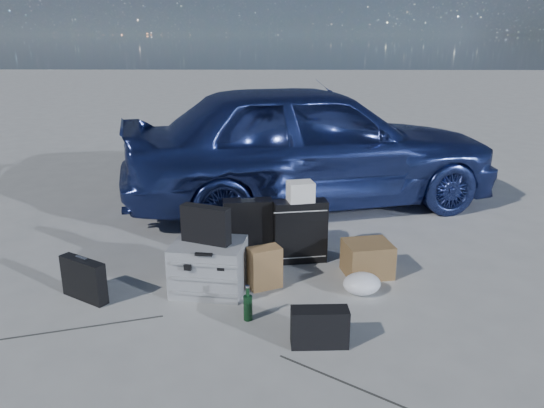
{
  "coord_description": "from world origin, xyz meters",
  "views": [
    {
      "loc": [
        0.25,
        -3.82,
        2.06
      ],
      "look_at": [
        0.16,
        0.85,
        0.57
      ],
      "focal_mm": 35.0,
      "sensor_mm": 36.0,
      "label": 1
    }
  ],
  "objects_px": {
    "pelican_case": "(209,267)",
    "suitcase_right": "(300,231)",
    "briefcase": "(84,279)",
    "cardboard_box": "(367,259)",
    "car": "(310,144)",
    "duffel_bag": "(288,232)",
    "green_bottle": "(248,304)",
    "suitcase_left": "(248,230)"
  },
  "relations": [
    {
      "from": "pelican_case",
      "to": "suitcase_right",
      "type": "height_order",
      "value": "suitcase_right"
    },
    {
      "from": "briefcase",
      "to": "cardboard_box",
      "type": "distance_m",
      "value": 2.42
    },
    {
      "from": "cardboard_box",
      "to": "car",
      "type": "bearing_deg",
      "value": 101.62
    },
    {
      "from": "duffel_bag",
      "to": "green_bottle",
      "type": "distance_m",
      "value": 1.49
    },
    {
      "from": "briefcase",
      "to": "car",
      "type": "bearing_deg",
      "value": 84.53
    },
    {
      "from": "pelican_case",
      "to": "suitcase_left",
      "type": "distance_m",
      "value": 0.71
    },
    {
      "from": "green_bottle",
      "to": "cardboard_box",
      "type": "bearing_deg",
      "value": 38.9
    },
    {
      "from": "green_bottle",
      "to": "briefcase",
      "type": "bearing_deg",
      "value": 167.06
    },
    {
      "from": "car",
      "to": "duffel_bag",
      "type": "relative_size",
      "value": 7.01
    },
    {
      "from": "briefcase",
      "to": "green_bottle",
      "type": "height_order",
      "value": "briefcase"
    },
    {
      "from": "car",
      "to": "briefcase",
      "type": "height_order",
      "value": "car"
    },
    {
      "from": "briefcase",
      "to": "green_bottle",
      "type": "distance_m",
      "value": 1.38
    },
    {
      "from": "pelican_case",
      "to": "suitcase_left",
      "type": "xyz_separation_m",
      "value": [
        0.29,
        0.64,
        0.09
      ]
    },
    {
      "from": "suitcase_left",
      "to": "green_bottle",
      "type": "bearing_deg",
      "value": -94.14
    },
    {
      "from": "pelican_case",
      "to": "duffel_bag",
      "type": "bearing_deg",
      "value": 62.08
    },
    {
      "from": "cardboard_box",
      "to": "suitcase_left",
      "type": "bearing_deg",
      "value": 164.01
    },
    {
      "from": "briefcase",
      "to": "suitcase_right",
      "type": "height_order",
      "value": "suitcase_right"
    },
    {
      "from": "suitcase_right",
      "to": "green_bottle",
      "type": "height_order",
      "value": "suitcase_right"
    },
    {
      "from": "duffel_bag",
      "to": "green_bottle",
      "type": "relative_size",
      "value": 2.42
    },
    {
      "from": "pelican_case",
      "to": "suitcase_right",
      "type": "distance_m",
      "value": 1.0
    },
    {
      "from": "duffel_bag",
      "to": "cardboard_box",
      "type": "xyz_separation_m",
      "value": [
        0.7,
        -0.63,
        -0.01
      ]
    },
    {
      "from": "pelican_case",
      "to": "cardboard_box",
      "type": "height_order",
      "value": "pelican_case"
    },
    {
      "from": "briefcase",
      "to": "pelican_case",
      "type": "bearing_deg",
      "value": 41.83
    },
    {
      "from": "briefcase",
      "to": "suitcase_left",
      "type": "bearing_deg",
      "value": 64.23
    },
    {
      "from": "duffel_bag",
      "to": "cardboard_box",
      "type": "height_order",
      "value": "duffel_bag"
    },
    {
      "from": "briefcase",
      "to": "cardboard_box",
      "type": "height_order",
      "value": "briefcase"
    },
    {
      "from": "pelican_case",
      "to": "cardboard_box",
      "type": "relative_size",
      "value": 1.45
    },
    {
      "from": "suitcase_right",
      "to": "cardboard_box",
      "type": "relative_size",
      "value": 1.49
    },
    {
      "from": "cardboard_box",
      "to": "green_bottle",
      "type": "distance_m",
      "value": 1.31
    },
    {
      "from": "pelican_case",
      "to": "suitcase_left",
      "type": "relative_size",
      "value": 0.97
    },
    {
      "from": "car",
      "to": "pelican_case",
      "type": "height_order",
      "value": "car"
    },
    {
      "from": "suitcase_right",
      "to": "pelican_case",
      "type": "bearing_deg",
      "value": -151.44
    },
    {
      "from": "car",
      "to": "cardboard_box",
      "type": "relative_size",
      "value": 11.36
    },
    {
      "from": "briefcase",
      "to": "green_bottle",
      "type": "relative_size",
      "value": 1.66
    },
    {
      "from": "car",
      "to": "duffel_bag",
      "type": "bearing_deg",
      "value": 153.92
    },
    {
      "from": "cardboard_box",
      "to": "pelican_case",
      "type": "bearing_deg",
      "value": -166.42
    },
    {
      "from": "suitcase_left",
      "to": "duffel_bag",
      "type": "height_order",
      "value": "suitcase_left"
    },
    {
      "from": "briefcase",
      "to": "duffel_bag",
      "type": "xyz_separation_m",
      "value": [
        1.67,
        1.15,
        -0.01
      ]
    },
    {
      "from": "duffel_bag",
      "to": "cardboard_box",
      "type": "bearing_deg",
      "value": -42.81
    },
    {
      "from": "suitcase_right",
      "to": "duffel_bag",
      "type": "distance_m",
      "value": 0.39
    },
    {
      "from": "pelican_case",
      "to": "suitcase_right",
      "type": "relative_size",
      "value": 0.98
    },
    {
      "from": "briefcase",
      "to": "suitcase_right",
      "type": "relative_size",
      "value": 0.75
    }
  ]
}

